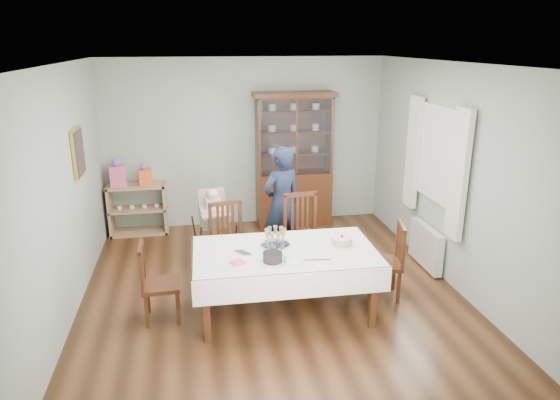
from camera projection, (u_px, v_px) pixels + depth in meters
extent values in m
plane|color=#593319|center=(271.00, 290.00, 6.14)|extent=(5.00, 5.00, 0.00)
plane|color=#9EAA99|center=(246.00, 143.00, 8.07)|extent=(4.50, 0.00, 4.50)
plane|color=#9EAA99|center=(64.00, 196.00, 5.34)|extent=(0.00, 5.00, 5.00)
plane|color=#9EAA99|center=(451.00, 176.00, 6.11)|extent=(0.00, 5.00, 5.00)
plane|color=white|center=(270.00, 64.00, 5.31)|extent=(5.00, 5.00, 0.00)
cube|color=#4E2713|center=(285.00, 254.00, 5.43)|extent=(1.92, 1.09, 0.06)
cube|color=white|center=(285.00, 251.00, 5.42)|extent=(2.02, 1.19, 0.01)
cube|color=#4E2713|center=(294.00, 198.00, 8.25)|extent=(1.20, 0.45, 0.90)
cube|color=white|center=(297.00, 137.00, 7.75)|extent=(1.12, 0.01, 1.16)
cube|color=#4E2713|center=(294.00, 94.00, 7.73)|extent=(1.30, 0.48, 0.07)
cube|color=tan|center=(140.00, 232.00, 7.97)|extent=(0.90, 0.38, 0.04)
cube|color=tan|center=(138.00, 209.00, 7.85)|extent=(0.90, 0.38, 0.03)
cube|color=tan|center=(136.00, 186.00, 7.74)|extent=(0.90, 0.38, 0.04)
cube|color=tan|center=(110.00, 211.00, 7.78)|extent=(0.04, 0.38, 0.80)
cube|color=tan|center=(165.00, 208.00, 7.92)|extent=(0.04, 0.38, 0.80)
cube|color=gold|center=(78.00, 152.00, 6.00)|extent=(0.04, 0.48, 0.58)
cube|color=white|center=(439.00, 155.00, 6.32)|extent=(0.04, 1.02, 1.22)
cube|color=silver|center=(459.00, 175.00, 5.76)|extent=(0.07, 0.30, 1.55)
cube|color=silver|center=(413.00, 153.00, 6.93)|extent=(0.07, 0.30, 1.55)
cube|color=white|center=(426.00, 246.00, 6.70)|extent=(0.10, 0.80, 0.55)
cube|color=#4E2713|center=(230.00, 247.00, 6.25)|extent=(0.52, 0.52, 0.05)
cube|color=#4E2713|center=(225.00, 222.00, 6.35)|extent=(0.43, 0.11, 0.53)
cube|color=#4E2713|center=(305.00, 240.00, 6.42)|extent=(0.51, 0.51, 0.05)
cube|color=#4E2713|center=(300.00, 213.00, 6.53)|extent=(0.45, 0.08, 0.56)
cube|color=#4E2713|center=(161.00, 285.00, 5.40)|extent=(0.41, 0.41, 0.05)
cube|color=#4E2713|center=(142.00, 266.00, 5.29)|extent=(0.04, 0.38, 0.47)
cube|color=#4E2713|center=(383.00, 264.00, 5.88)|extent=(0.49, 0.49, 0.05)
cube|color=#4E2713|center=(401.00, 244.00, 5.80)|extent=(0.12, 0.39, 0.49)
imported|color=#151C30|center=(281.00, 204.00, 6.82)|extent=(0.69, 0.58, 1.60)
cube|color=tan|center=(214.00, 217.00, 6.68)|extent=(0.38, 0.35, 0.25)
cube|color=tan|center=(213.00, 202.00, 6.61)|extent=(0.36, 0.10, 0.29)
cube|color=tan|center=(213.00, 211.00, 6.65)|extent=(0.39, 0.20, 0.03)
cube|color=silver|center=(213.00, 205.00, 6.62)|extent=(0.20, 0.16, 0.19)
sphere|color=beige|center=(213.00, 195.00, 6.58)|extent=(0.16, 0.16, 0.16)
cylinder|color=silver|center=(275.00, 245.00, 5.54)|extent=(0.32, 0.32, 0.01)
torus|color=silver|center=(275.00, 244.00, 5.54)|extent=(0.33, 0.33, 0.01)
cylinder|color=white|center=(342.00, 245.00, 5.54)|extent=(0.27, 0.27, 0.01)
cylinder|color=brown|center=(342.00, 241.00, 5.53)|extent=(0.23, 0.23, 0.08)
cylinder|color=silver|center=(342.00, 237.00, 5.52)|extent=(0.23, 0.23, 0.01)
cylinder|color=#F24C4C|center=(342.00, 234.00, 5.50)|extent=(0.01, 0.01, 0.07)
sphere|color=yellow|center=(342.00, 231.00, 5.49)|extent=(0.02, 0.02, 0.02)
cylinder|color=black|center=(273.00, 257.00, 5.13)|extent=(0.23, 0.23, 0.10)
cylinder|color=white|center=(294.00, 257.00, 5.13)|extent=(0.22, 0.22, 0.09)
cube|color=#E85580|center=(238.00, 262.00, 5.10)|extent=(0.17, 0.17, 0.02)
cube|color=silver|center=(317.00, 260.00, 5.17)|extent=(0.28, 0.05, 0.01)
cube|color=#E85580|center=(118.00, 176.00, 7.62)|extent=(0.25, 0.18, 0.32)
sphere|color=#E533B2|center=(116.00, 163.00, 7.56)|extent=(0.13, 0.13, 0.13)
cube|color=#E25923|center=(145.00, 177.00, 7.70)|extent=(0.21, 0.17, 0.25)
sphere|color=#E533B2|center=(144.00, 166.00, 7.65)|extent=(0.11, 0.11, 0.11)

